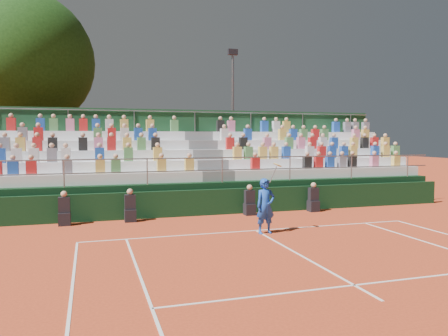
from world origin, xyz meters
name	(u,v)px	position (x,y,z in m)	size (l,w,h in m)	color
ground	(256,231)	(0.00, 0.00, 0.00)	(90.00, 90.00, 0.00)	#C74421
courtside_wall	(226,201)	(0.00, 3.20, 0.50)	(20.00, 0.15, 1.00)	black
line_officials	(196,205)	(-1.33, 2.75, 0.48)	(9.94, 0.40, 1.19)	black
grandstand	(205,179)	(-0.01, 6.44, 1.09)	(20.00, 5.20, 4.40)	black
tennis_player	(266,206)	(0.13, -0.47, 0.87)	(0.87, 0.47, 2.22)	blue
tree_east	(24,61)	(-8.42, 13.22, 7.15)	(7.50, 7.50, 10.91)	#3C2916
floodlight_mast	(233,107)	(3.46, 12.87, 4.90)	(0.60, 0.25, 8.44)	gray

